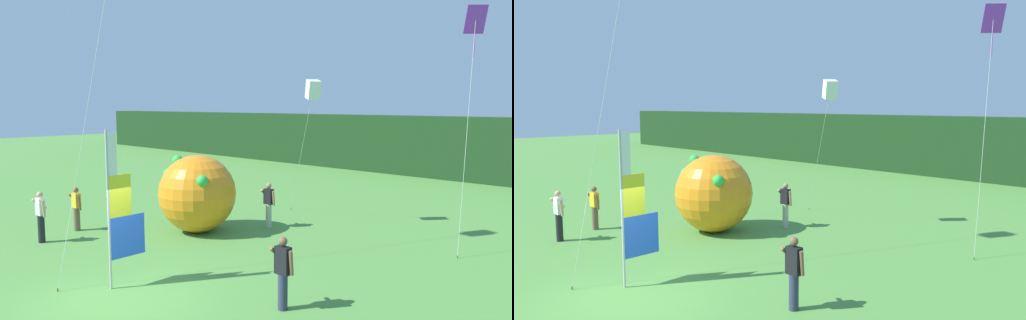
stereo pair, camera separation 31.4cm
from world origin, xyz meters
The scene contains 10 objects.
ground_plane centered at (0.00, 0.00, 0.00)m, with size 120.00×120.00×0.00m, color #518E3D.
distant_treeline centered at (0.00, 24.27, 1.91)m, with size 80.00×2.40×3.81m, color #193819.
banner_flag centered at (-0.72, 0.52, 1.91)m, with size 0.06×1.03×3.98m.
person_near_banner centered at (-6.68, 2.23, 0.85)m, with size 0.55×0.48×1.60m.
person_mid_field centered at (-1.97, 7.39, 0.89)m, with size 0.55×0.48×1.68m.
person_far_left centered at (3.15, 2.26, 0.89)m, with size 0.55×0.48×1.67m.
person_far_right centered at (-6.06, 0.70, 0.91)m, with size 0.55×0.48×1.71m.
inflatable_balloon centered at (-3.40, 5.17, 1.40)m, with size 2.78×2.78×2.78m.
kite_white_box_0 centered at (-0.84, 8.52, 5.08)m, with size 2.93×2.21×5.47m.
kite_purple_diamond_2 centered at (4.36, 9.60, 6.72)m, with size 0.65×1.35×7.51m.
Camera 2 is at (10.12, -5.37, 4.57)m, focal length 33.85 mm.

